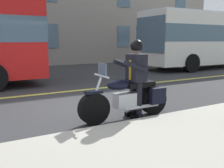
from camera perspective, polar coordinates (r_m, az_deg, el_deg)
name	(u,v)px	position (r m, az deg, el deg)	size (l,w,h in m)	color
ground_plane	(79,106)	(6.77, -7.46, -5.01)	(80.00, 80.00, 0.00)	#333335
lane_center_stripe	(56,93)	(8.61, -12.43, -1.91)	(60.00, 0.16, 0.01)	#E5DB4C
motorcycle_main	(128,98)	(5.63, 3.69, -3.24)	(2.21, 0.60, 1.26)	black
rider_main	(136,72)	(5.64, 5.34, 2.78)	(0.62, 0.55, 1.74)	black
bus_near	(219,38)	(17.76, 22.88, 9.58)	(11.05, 2.70, 3.30)	white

